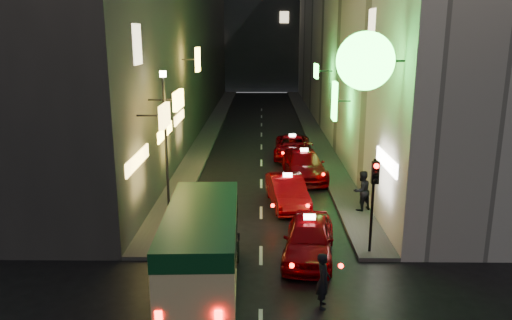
{
  "coord_description": "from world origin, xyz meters",
  "views": [
    {
      "loc": [
        0.01,
        -8.4,
        7.93
      ],
      "look_at": [
        -0.23,
        13.0,
        2.48
      ],
      "focal_mm": 35.0,
      "sensor_mm": 36.0,
      "label": 1
    }
  ],
  "objects_px": {
    "minibus": "(202,240)",
    "taxi_near": "(309,235)",
    "lamp_post": "(166,132)",
    "pedestrian_crossing": "(323,277)",
    "traffic_light": "(374,186)"
  },
  "relations": [
    {
      "from": "pedestrian_crossing",
      "to": "lamp_post",
      "type": "height_order",
      "value": "lamp_post"
    },
    {
      "from": "minibus",
      "to": "lamp_post",
      "type": "bearing_deg",
      "value": 108.62
    },
    {
      "from": "traffic_light",
      "to": "taxi_near",
      "type": "bearing_deg",
      "value": -176.78
    },
    {
      "from": "taxi_near",
      "to": "traffic_light",
      "type": "bearing_deg",
      "value": 3.22
    },
    {
      "from": "traffic_light",
      "to": "pedestrian_crossing",
      "type": "bearing_deg",
      "value": -121.71
    },
    {
      "from": "taxi_near",
      "to": "lamp_post",
      "type": "bearing_deg",
      "value": 141.89
    },
    {
      "from": "pedestrian_crossing",
      "to": "traffic_light",
      "type": "xyz_separation_m",
      "value": [
        2.16,
        3.49,
        1.71
      ]
    },
    {
      "from": "traffic_light",
      "to": "lamp_post",
      "type": "bearing_deg",
      "value": 151.09
    },
    {
      "from": "taxi_near",
      "to": "pedestrian_crossing",
      "type": "relative_size",
      "value": 2.93
    },
    {
      "from": "taxi_near",
      "to": "lamp_post",
      "type": "distance_m",
      "value": 8.07
    },
    {
      "from": "minibus",
      "to": "traffic_light",
      "type": "distance_m",
      "value": 6.42
    },
    {
      "from": "minibus",
      "to": "taxi_near",
      "type": "relative_size",
      "value": 1.1
    },
    {
      "from": "pedestrian_crossing",
      "to": "traffic_light",
      "type": "bearing_deg",
      "value": -28.17
    },
    {
      "from": "minibus",
      "to": "taxi_near",
      "type": "bearing_deg",
      "value": 33.27
    },
    {
      "from": "taxi_near",
      "to": "pedestrian_crossing",
      "type": "bearing_deg",
      "value": -88.13
    }
  ]
}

